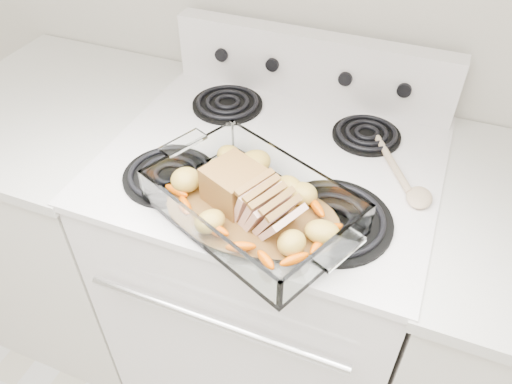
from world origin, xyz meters
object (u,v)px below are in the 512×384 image
at_px(counter_left, 86,219).
at_px(pork_roast, 243,196).
at_px(baking_dish, 252,208).
at_px(electric_range, 269,274).
at_px(counter_right, 503,353).

relative_size(counter_left, pork_roast, 4.35).
height_order(counter_left, baking_dish, baking_dish).
distance_m(counter_left, pork_roast, 0.88).
height_order(baking_dish, pork_roast, pork_roast).
height_order(electric_range, counter_right, electric_range).
bearing_deg(electric_range, baking_dish, -80.94).
relative_size(counter_right, pork_roast, 4.35).
bearing_deg(baking_dish, electric_range, 122.59).
bearing_deg(counter_right, counter_left, 180.00).
height_order(electric_range, pork_roast, electric_range).
bearing_deg(pork_roast, counter_left, 157.28).
height_order(counter_left, counter_right, same).
bearing_deg(pork_roast, counter_right, 12.57).
bearing_deg(baking_dish, counter_left, -173.30).
distance_m(counter_right, pork_roast, 0.86).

